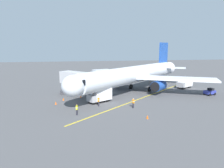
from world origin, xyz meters
TOP-DOWN VIEW (x-y plane):
  - ground_plane at (0.00, 0.00)m, footprint 220.00×220.00m
  - apron_lead_in_line at (-1.30, 5.05)m, footprint 30.43×26.33m
  - airplane at (-1.52, -1.13)m, footprint 33.63×32.36m
  - jet_bridge at (10.53, 2.18)m, footprint 9.01×9.92m
  - ground_crew_marshaller at (8.15, 9.34)m, footprint 0.43×0.47m
  - ground_crew_wing_walker at (2.48, 11.55)m, footprint 0.37×0.46m
  - ground_crew_loader at (12.06, 13.57)m, footprint 0.32×0.44m
  - box_truck_near_nose at (-15.53, -3.22)m, footprint 4.95×4.04m
  - box_truck_portside at (7.55, 6.61)m, footprint 4.97×3.95m
  - tug_starboard_side at (11.35, -10.51)m, footprint 2.47×2.74m
  - tug_rear_apron at (-16.74, 5.14)m, footprint 2.63×2.11m
  - safety_cone_nose_left at (15.63, 6.68)m, footprint 0.32×0.32m
  - safety_cone_nose_right at (2.04, 17.27)m, footprint 0.32×0.32m
  - safety_cone_wing_port at (10.92, 2.24)m, footprint 0.32×0.32m
  - safety_cone_wing_starboard at (14.37, 3.94)m, footprint 0.32×0.32m

SIDE VIEW (x-z plane):
  - ground_plane at x=0.00m, z-range 0.00..0.00m
  - apron_lead_in_line at x=-1.30m, z-range 0.00..0.01m
  - safety_cone_nose_left at x=15.63m, z-range 0.00..0.55m
  - safety_cone_nose_right at x=2.04m, z-range 0.00..0.55m
  - safety_cone_wing_port at x=10.92m, z-range 0.00..0.55m
  - safety_cone_wing_starboard at x=14.37m, z-range 0.00..0.55m
  - tug_starboard_side at x=11.35m, z-range -0.05..1.45m
  - tug_rear_apron at x=-16.74m, z-range -0.05..1.45m
  - ground_crew_marshaller at x=8.15m, z-range 0.03..1.74m
  - ground_crew_wing_walker at x=2.48m, z-range 0.03..1.74m
  - ground_crew_loader at x=12.06m, z-range 0.03..1.74m
  - box_truck_near_nose at x=-15.53m, z-range 0.08..2.70m
  - box_truck_portside at x=7.55m, z-range 0.08..2.70m
  - jet_bridge at x=10.53m, z-range 1.06..6.46m
  - airplane at x=-1.52m, z-range -1.75..9.75m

